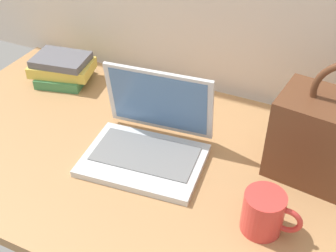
% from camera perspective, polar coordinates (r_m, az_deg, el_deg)
% --- Properties ---
extents(desk, '(1.60, 0.76, 0.03)m').
position_cam_1_polar(desk, '(1.13, 2.65, -6.23)').
color(desk, '#A87A4C').
rests_on(desk, ground).
extents(laptop, '(0.33, 0.29, 0.22)m').
position_cam_1_polar(laptop, '(1.13, -2.57, -1.80)').
color(laptop, silver).
rests_on(laptop, desk).
extents(coffee_mug, '(0.13, 0.09, 0.10)m').
position_cam_1_polar(coffee_mug, '(0.96, 12.77, -11.22)').
color(coffee_mug, red).
rests_on(coffee_mug, desk).
extents(remote_control_near, '(0.12, 0.16, 0.02)m').
position_cam_1_polar(remote_control_near, '(1.38, -3.87, 4.40)').
color(remote_control_near, '#B7B7B7').
rests_on(remote_control_near, desk).
extents(book_stack, '(0.23, 0.18, 0.09)m').
position_cam_1_polar(book_stack, '(1.48, -13.94, 7.46)').
color(book_stack, '#3F7F4C').
rests_on(book_stack, desk).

